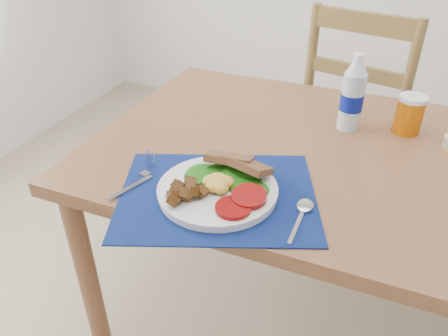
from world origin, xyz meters
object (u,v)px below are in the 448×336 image
(breakfast_plate, at_px, (215,188))
(water_bottle, at_px, (352,97))
(chair_far, at_px, (361,99))
(juice_glass, at_px, (409,116))

(breakfast_plate, xyz_separation_m, water_bottle, (0.24, 0.48, 0.08))
(chair_far, distance_m, juice_glass, 0.60)
(breakfast_plate, bearing_deg, chair_far, 79.70)
(chair_far, bearing_deg, breakfast_plate, 90.59)
(chair_far, height_order, juice_glass, chair_far)
(juice_glass, bearing_deg, chair_far, 108.19)
(breakfast_plate, height_order, water_bottle, water_bottle)
(water_bottle, relative_size, juice_glass, 2.13)
(juice_glass, bearing_deg, water_bottle, -167.02)
(chair_far, relative_size, water_bottle, 5.22)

